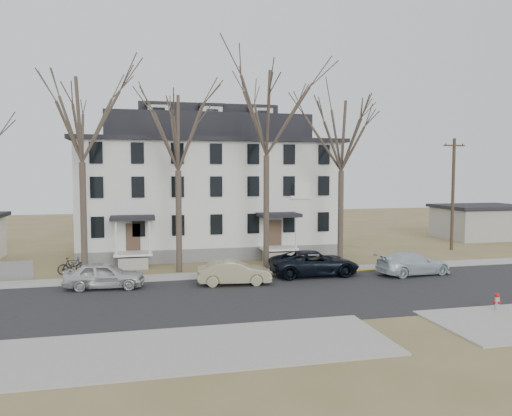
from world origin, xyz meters
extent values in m
plane|color=olive|center=(0.00, 0.00, 0.00)|extent=(120.00, 120.00, 0.00)
cube|color=#27272A|center=(0.00, 2.00, 0.00)|extent=(120.00, 10.00, 0.04)
cube|color=#A09F97|center=(0.00, 8.00, 0.00)|extent=(120.00, 2.00, 0.08)
cube|color=#A09F97|center=(-8.00, -5.00, 0.00)|extent=(20.00, 5.00, 0.08)
cube|color=gold|center=(5.00, 7.10, 0.00)|extent=(14.00, 0.25, 0.06)
cube|color=slate|center=(-2.00, 18.00, 0.50)|extent=(20.00, 10.00, 1.00)
cube|color=silver|center=(-2.00, 18.00, 5.00)|extent=(20.00, 10.00, 8.00)
cube|color=black|center=(-2.00, 18.00, 9.10)|extent=(20.80, 10.80, 0.30)
cube|color=black|center=(-2.00, 18.00, 10.25)|extent=(16.00, 7.00, 2.00)
cube|color=black|center=(-2.00, 18.00, 11.65)|extent=(11.00, 4.50, 0.80)
cube|color=white|center=(-8.00, 12.04, 1.00)|extent=(2.60, 2.00, 0.16)
cube|color=white|center=(2.50, 12.04, 1.00)|extent=(2.60, 2.00, 0.16)
cube|color=white|center=(4.50, 12.92, 5.20)|extent=(1.60, 0.08, 1.20)
cube|color=#A09F97|center=(26.00, 20.00, 1.50)|extent=(8.00, 6.00, 3.00)
cube|color=black|center=(26.00, 20.00, 3.20)|extent=(8.50, 6.50, 0.30)
cylinder|color=#473B31|center=(-11.00, 9.80, 3.64)|extent=(0.40, 0.40, 7.28)
cylinder|color=#473B31|center=(-5.00, 9.80, 3.38)|extent=(0.40, 0.40, 6.76)
cylinder|color=#473B31|center=(1.00, 9.80, 3.90)|extent=(0.40, 0.40, 7.80)
cylinder|color=#473B31|center=(6.50, 9.80, 3.38)|extent=(0.40, 0.40, 6.76)
cylinder|color=#3D3023|center=(18.50, 14.00, 4.75)|extent=(0.28, 0.28, 9.50)
cube|color=#3D3023|center=(18.50, 14.00, 8.90)|extent=(2.00, 0.12, 0.12)
imported|color=silver|center=(-9.54, 5.88, 0.76)|extent=(4.62, 2.25, 1.52)
imported|color=tan|center=(-2.15, 5.16, 0.71)|extent=(4.46, 1.94, 1.43)
imported|color=black|center=(3.35, 6.52, 0.80)|extent=(5.76, 2.71, 1.59)
imported|color=silver|center=(9.66, 5.29, 0.72)|extent=(5.10, 2.47, 1.43)
imported|color=black|center=(-11.72, 11.43, 0.43)|extent=(1.73, 0.94, 0.86)
imported|color=black|center=(-11.85, 10.46, 0.56)|extent=(1.91, 1.12, 1.11)
cylinder|color=#B7B7BA|center=(9.09, -3.19, 0.03)|extent=(0.35, 0.35, 0.06)
cylinder|color=#B7B7BA|center=(9.09, -3.19, 0.39)|extent=(0.24, 0.24, 0.60)
sphere|color=#A51411|center=(9.09, -3.19, 0.76)|extent=(0.26, 0.26, 0.26)
cylinder|color=#A51411|center=(9.09, -3.19, 0.43)|extent=(0.37, 0.13, 0.13)
cylinder|color=#A51411|center=(9.09, -3.19, 0.43)|extent=(0.13, 0.32, 0.13)
camera|label=1|loc=(-7.57, -23.41, 6.67)|focal=35.00mm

